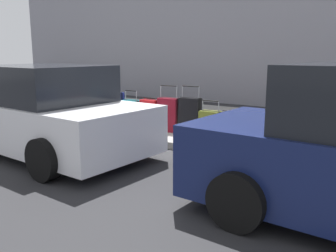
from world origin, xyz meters
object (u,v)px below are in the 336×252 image
Objects in this scene: suitcase_navy_10 at (115,109)px; parked_car_white_1 at (45,112)px; suitcase_red_1 at (314,136)px; fire_hydrant at (82,105)px; suitcase_teal_9 at (131,113)px; suitcase_maroon_7 at (169,115)px; suitcase_red_8 at (150,114)px; bollard_post at (64,105)px; suitcase_black_6 at (190,116)px; suitcase_silver_4 at (232,128)px; suitcase_olive_5 at (210,124)px; suitcase_navy_3 at (260,128)px; suitcase_silver_11 at (104,110)px; suitcase_teal_2 at (286,127)px.

parked_car_white_1 is at bearing 97.07° from suitcase_navy_10.
suitcase_navy_10 reaches higher than suitcase_red_1.
fire_hydrant is (5.70, 0.06, 0.10)m from suitcase_red_1.
suitcase_teal_9 is at bearing -95.34° from parked_car_white_1.
suitcase_red_8 is at bearing 0.09° from suitcase_maroon_7.
bollard_post is at bearing 2.98° from suitcase_teal_9.
suitcase_black_6 reaches higher than bollard_post.
suitcase_red_8 is (2.06, -0.09, 0.05)m from suitcase_silver_4.
suitcase_olive_5 reaches higher than bollard_post.
suitcase_black_6 reaches higher than suitcase_olive_5.
suitcase_maroon_7 is at bearing -1.53° from suitcase_navy_3.
suitcase_olive_5 is (0.52, -0.08, -0.00)m from suitcase_silver_4.
suitcase_silver_11 is 0.19× the size of parked_car_white_1.
suitcase_teal_2 is 1.31× the size of suitcase_olive_5.
suitcase_maroon_7 is 1.42× the size of suitcase_red_8.
suitcase_red_1 is at bearing -179.36° from fire_hydrant.
bollard_post is at bearing 1.97° from suitcase_red_1.
suitcase_olive_5 is (1.06, -0.05, -0.05)m from suitcase_navy_3.
suitcase_teal_2 reaches higher than suitcase_navy_3.
suitcase_red_1 is 0.87× the size of suitcase_red_8.
parked_car_white_1 is (2.23, 2.28, 0.34)m from suitcase_olive_5.
suitcase_navy_3 is 0.16× the size of parked_car_white_1.
fire_hydrant is 0.17× the size of parked_car_white_1.
parked_car_white_1 is (-0.27, 2.20, 0.23)m from suitcase_navy_10.
suitcase_black_6 reaches higher than suitcase_navy_3.
suitcase_red_1 is at bearing -175.17° from suitcase_silver_4.
suitcase_navy_3 is 2.59m from suitcase_red_8.
suitcase_navy_3 is 0.97× the size of suitcase_red_8.
suitcase_maroon_7 is 0.52m from suitcase_red_8.
suitcase_teal_2 reaches higher than suitcase_teal_9.
suitcase_maroon_7 is 1.96m from suitcase_silver_11.
suitcase_navy_3 is at bearing 5.54° from suitcase_red_1.
parked_car_white_1 reaches higher than suitcase_teal_2.
suitcase_black_6 is (1.56, -0.10, 0.07)m from suitcase_navy_3.
suitcase_black_6 is (2.50, -0.01, 0.10)m from suitcase_red_1.
suitcase_silver_4 is at bearing 4.83° from suitcase_red_1.
suitcase_teal_9 is (3.08, 0.01, -0.01)m from suitcase_navy_3.
fire_hydrant is at bearing 4.42° from suitcase_silver_11.
suitcase_teal_2 is 1.20× the size of suitcase_navy_10.
suitcase_navy_10 is (0.97, 0.08, 0.06)m from suitcase_red_8.
suitcase_red_1 is 6.21m from bollard_post.
suitcase_red_8 is at bearing 2.66° from suitcase_black_6.
suitcase_teal_2 reaches higher than suitcase_red_1.
bollard_post reaches higher than suitcase_silver_4.
suitcase_red_1 is 0.90× the size of suitcase_navy_3.
suitcase_silver_4 is 0.59× the size of suitcase_black_6.
suitcase_teal_9 is at bearing 0.15° from suitcase_navy_3.
suitcase_maroon_7 reaches higher than suitcase_teal_2.
suitcase_olive_5 is at bearing 179.32° from suitcase_silver_11.
suitcase_navy_3 is 0.83× the size of suitcase_navy_10.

